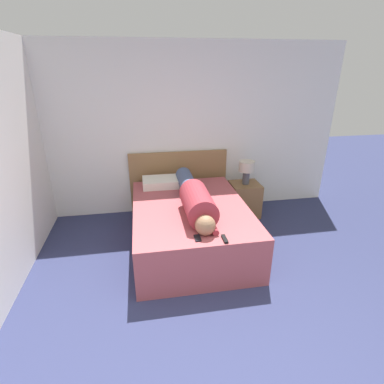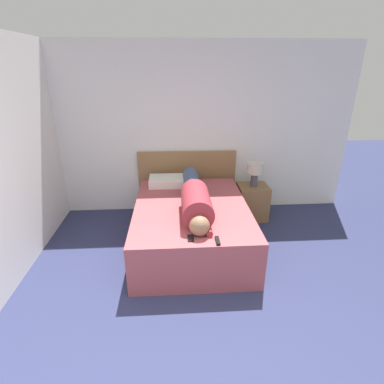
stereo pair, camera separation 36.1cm
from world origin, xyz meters
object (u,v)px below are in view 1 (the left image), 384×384
table_lamp (247,168)px  cell_phone (197,238)px  person_lying (195,198)px  nightstand (244,199)px  pillow_near_headboard (161,182)px  bed (190,225)px  tv_remote (225,239)px

table_lamp → cell_phone: bearing=-124.8°
table_lamp → cell_phone: table_lamp is taller
table_lamp → person_lying: person_lying is taller
nightstand → pillow_near_headboard: size_ratio=1.00×
person_lying → cell_phone: bearing=-98.0°
table_lamp → person_lying: size_ratio=0.21×
bed → nightstand: bearing=35.9°
nightstand → tv_remote: 1.81m
person_lying → bed: bearing=111.5°
nightstand → table_lamp: bearing=76.0°
nightstand → person_lying: (-0.96, -0.83, 0.47)m
tv_remote → cell_phone: size_ratio=1.15×
person_lying → cell_phone: 0.71m
table_lamp → tv_remote: bearing=-116.2°
pillow_near_headboard → tv_remote: size_ratio=3.61×
tv_remote → cell_phone: tv_remote is taller
bed → person_lying: bearing=-68.5°
cell_phone → person_lying: bearing=82.0°
person_lying → pillow_near_headboard: 0.93m
bed → table_lamp: size_ratio=5.28×
bed → tv_remote: (0.22, -0.87, 0.31)m
bed → cell_phone: (-0.06, -0.80, 0.30)m
bed → table_lamp: table_lamp is taller
person_lying → tv_remote: (0.17, -0.77, -0.14)m
nightstand → pillow_near_headboard: 1.37m
pillow_near_headboard → cell_phone: 1.57m
bed → table_lamp: (1.00, 0.73, 0.50)m
table_lamp → tv_remote: (-0.79, -1.60, -0.19)m
person_lying → table_lamp: bearing=40.8°
pillow_near_headboard → nightstand: bearing=-0.8°
nightstand → bed: bearing=-144.1°
bed → tv_remote: tv_remote is taller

